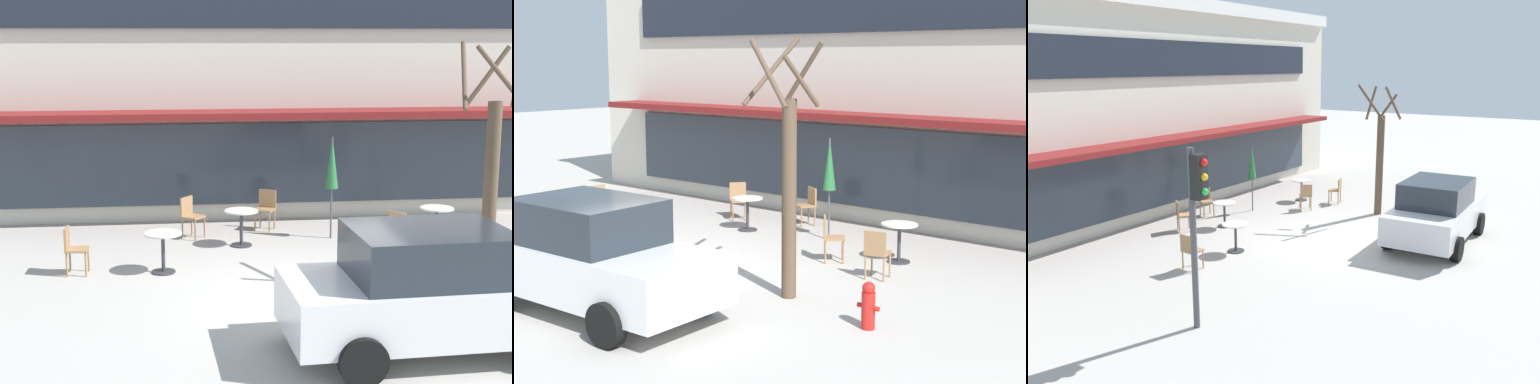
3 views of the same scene
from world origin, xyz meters
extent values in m
plane|color=#ADA8A0|center=(0.00, 0.00, 0.00)|extent=(80.00, 80.00, 0.00)
cube|color=beige|center=(0.00, 10.00, 3.48)|extent=(17.95, 8.00, 6.95)
cube|color=maroon|center=(0.00, 5.45, 2.55)|extent=(15.26, 1.10, 0.16)
cube|color=#1E232D|center=(0.00, 5.94, 5.01)|extent=(14.36, 0.10, 1.10)
cube|color=#2D3842|center=(0.00, 5.94, 1.35)|extent=(14.36, 0.10, 1.90)
cylinder|color=#333338|center=(-1.01, 3.60, 0.01)|extent=(0.44, 0.44, 0.03)
cylinder|color=#333338|center=(-1.01, 3.60, 0.38)|extent=(0.07, 0.07, 0.70)
cylinder|color=silver|center=(-1.01, 3.60, 0.74)|extent=(0.70, 0.70, 0.03)
cylinder|color=#333338|center=(-2.61, 1.88, 0.01)|extent=(0.44, 0.44, 0.03)
cylinder|color=#333338|center=(-2.61, 1.88, 0.38)|extent=(0.07, 0.07, 0.70)
cylinder|color=silver|center=(-2.61, 1.88, 0.74)|extent=(0.70, 0.70, 0.03)
cylinder|color=#333338|center=(3.10, 3.39, 0.01)|extent=(0.44, 0.44, 0.03)
cylinder|color=#333338|center=(3.10, 3.39, 0.38)|extent=(0.07, 0.07, 0.70)
cylinder|color=silver|center=(3.10, 3.39, 0.74)|extent=(0.70, 0.70, 0.03)
cylinder|color=#4C4C51|center=(0.97, 4.02, 1.10)|extent=(0.04, 0.04, 2.20)
cone|color=#286B38|center=(0.97, 4.02, 1.65)|extent=(0.28, 0.28, 1.10)
cylinder|color=#9E754C|center=(3.20, 2.31, 0.23)|extent=(0.04, 0.04, 0.45)
cylinder|color=#9E754C|center=(3.53, 2.39, 0.23)|extent=(0.04, 0.04, 0.45)
cylinder|color=#9E754C|center=(3.28, 1.98, 0.23)|extent=(0.04, 0.04, 0.45)
cylinder|color=#9E754C|center=(3.61, 2.06, 0.23)|extent=(0.04, 0.04, 0.45)
cube|color=#9E754C|center=(3.40, 2.18, 0.47)|extent=(0.49, 0.49, 0.04)
cube|color=#9E754C|center=(3.45, 2.01, 0.69)|extent=(0.40, 0.14, 0.40)
cylinder|color=#9E754C|center=(-0.28, 4.65, 0.23)|extent=(0.04, 0.04, 0.45)
cylinder|color=#9E754C|center=(-0.59, 4.81, 0.23)|extent=(0.04, 0.04, 0.45)
cylinder|color=#9E754C|center=(-0.13, 4.96, 0.23)|extent=(0.04, 0.04, 0.45)
cylinder|color=#9E754C|center=(-0.43, 5.11, 0.23)|extent=(0.04, 0.04, 0.45)
cube|color=#9E754C|center=(-0.36, 4.88, 0.47)|extent=(0.54, 0.54, 0.04)
cube|color=#9E754C|center=(-0.28, 5.04, 0.69)|extent=(0.38, 0.22, 0.40)
cylinder|color=#9E754C|center=(-3.99, 2.12, 0.23)|extent=(0.04, 0.04, 0.45)
cylinder|color=#9E754C|center=(-4.01, 1.78, 0.23)|extent=(0.04, 0.04, 0.45)
cylinder|color=#9E754C|center=(-4.33, 2.14, 0.23)|extent=(0.04, 0.04, 0.45)
cylinder|color=#9E754C|center=(-4.35, 1.80, 0.23)|extent=(0.04, 0.04, 0.45)
cube|color=#9E754C|center=(-4.17, 1.96, 0.47)|extent=(0.42, 0.42, 0.04)
cube|color=#9E754C|center=(-4.35, 1.97, 0.69)|extent=(0.06, 0.40, 0.40)
cylinder|color=#9E754C|center=(2.15, 2.86, 0.23)|extent=(0.04, 0.04, 0.45)
cylinder|color=#9E754C|center=(2.36, 2.60, 0.23)|extent=(0.04, 0.04, 0.45)
cylinder|color=#9E754C|center=(1.89, 2.65, 0.23)|extent=(0.04, 0.04, 0.45)
cylinder|color=#9E754C|center=(2.10, 2.39, 0.23)|extent=(0.04, 0.04, 0.45)
cube|color=#9E754C|center=(2.13, 2.63, 0.47)|extent=(0.56, 0.56, 0.04)
cube|color=#9E754C|center=(1.98, 2.51, 0.69)|extent=(0.28, 0.34, 0.40)
cylinder|color=#9E754C|center=(-1.74, 4.38, 0.23)|extent=(0.04, 0.04, 0.45)
cylinder|color=#9E754C|center=(-1.95, 4.11, 0.23)|extent=(0.04, 0.04, 0.45)
cylinder|color=#9E754C|center=(-2.01, 4.59, 0.23)|extent=(0.04, 0.04, 0.45)
cylinder|color=#9E754C|center=(-2.22, 4.32, 0.23)|extent=(0.04, 0.04, 0.45)
cube|color=#9E754C|center=(-1.98, 4.35, 0.47)|extent=(0.56, 0.56, 0.04)
cube|color=#9E754C|center=(-2.12, 4.46, 0.69)|extent=(0.28, 0.34, 0.40)
cube|color=silver|center=(1.13, -2.22, 0.70)|extent=(4.28, 1.99, 0.76)
cube|color=#232B33|center=(0.98, -2.23, 1.42)|extent=(2.17, 1.70, 0.68)
cylinder|color=black|center=(2.39, -1.26, 0.32)|extent=(0.65, 0.25, 0.64)
cylinder|color=black|center=(2.48, -3.06, 0.32)|extent=(0.65, 0.25, 0.64)
cylinder|color=black|center=(-0.21, -1.38, 0.32)|extent=(0.65, 0.25, 0.64)
cylinder|color=brown|center=(2.91, 0.30, 1.62)|extent=(0.24, 0.24, 3.24)
cylinder|color=brown|center=(3.21, 0.21, 3.52)|extent=(0.28, 0.69, 0.82)
cylinder|color=brown|center=(2.89, 0.66, 3.63)|extent=(0.79, 0.11, 1.03)
cylinder|color=brown|center=(2.40, 0.45, 3.66)|extent=(0.39, 1.09, 1.11)
cylinder|color=brown|center=(2.82, -0.12, 3.64)|extent=(0.90, 0.25, 1.05)
cylinder|color=red|center=(4.75, -0.13, 0.28)|extent=(0.20, 0.20, 0.55)
sphere|color=red|center=(4.75, -0.13, 0.61)|extent=(0.19, 0.19, 0.19)
cylinder|color=red|center=(4.62, -0.13, 0.33)|extent=(0.10, 0.07, 0.07)
cylinder|color=red|center=(4.88, -0.13, 0.33)|extent=(0.10, 0.07, 0.07)
camera|label=1|loc=(-2.47, -12.12, 4.31)|focal=55.00mm
camera|label=2|loc=(10.75, -9.29, 3.87)|focal=55.00mm
camera|label=3|loc=(-13.22, -6.68, 4.78)|focal=38.00mm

